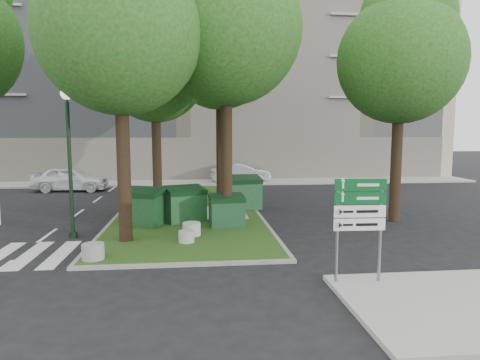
{
  "coord_description": "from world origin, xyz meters",
  "views": [
    {
      "loc": [
        0.82,
        -11.67,
        3.77
      ],
      "look_at": [
        2.39,
        3.31,
        2.0
      ],
      "focal_mm": 32.0,
      "sensor_mm": 36.0,
      "label": 1
    }
  ],
  "objects": [
    {
      "name": "zebra_crossing",
      "position": [
        -3.75,
        1.5,
        0.01
      ],
      "size": [
        5.0,
        3.0,
        0.01
      ],
      "primitive_type": "cube",
      "color": "silver",
      "rests_on": "ground"
    },
    {
      "name": "litter_bin",
      "position": [
        3.2,
        10.49,
        0.5
      ],
      "size": [
        0.43,
        0.43,
        0.75
      ],
      "primitive_type": "cylinder",
      "color": "yellow",
      "rests_on": "median_island"
    },
    {
      "name": "dumpster_d",
      "position": [
        3.0,
        7.9,
        0.86
      ],
      "size": [
        1.81,
        1.39,
        1.55
      ],
      "rotation": [
        0.0,
        0.0,
        0.14
      ],
      "color": "#164824",
      "rests_on": "median_island"
    },
    {
      "name": "directional_sign",
      "position": [
        4.7,
        -2.0,
        1.78
      ],
      "size": [
        1.25,
        0.12,
        2.5
      ],
      "rotation": [
        0.0,
        0.0,
        -0.04
      ],
      "color": "slate",
      "rests_on": "sidewalk_corner"
    },
    {
      "name": "sidewalk_corner",
      "position": [
        6.5,
        -3.5,
        0.06
      ],
      "size": [
        5.0,
        4.0,
        0.12
      ],
      "primitive_type": "cube",
      "color": "#999993",
      "rests_on": "ground"
    },
    {
      "name": "apartment_building",
      "position": [
        0.0,
        26.0,
        8.0
      ],
      "size": [
        41.0,
        12.0,
        16.0
      ],
      "primitive_type": "cube",
      "color": "#C7B095",
      "rests_on": "ground"
    },
    {
      "name": "median_island",
      "position": [
        0.5,
        8.0,
        0.06
      ],
      "size": [
        6.0,
        16.0,
        0.12
      ],
      "primitive_type": "cube",
      "color": "#224313",
      "rests_on": "ground"
    },
    {
      "name": "median_kerb",
      "position": [
        0.5,
        8.0,
        0.05
      ],
      "size": [
        6.3,
        16.3,
        0.1
      ],
      "primitive_type": "cube",
      "color": "gray",
      "rests_on": "ground"
    },
    {
      "name": "car_white",
      "position": [
        -6.87,
        15.5,
        0.77
      ],
      "size": [
        4.61,
        2.08,
        1.54
      ],
      "primitive_type": "imported",
      "rotation": [
        0.0,
        0.0,
        1.51
      ],
      "color": "silver",
      "rests_on": "ground"
    },
    {
      "name": "bollard_right",
      "position": [
        0.66,
        2.98,
        0.34
      ],
      "size": [
        0.62,
        0.62,
        0.45
      ],
      "primitive_type": "cylinder",
      "color": "#AFB0AA",
      "rests_on": "median_island"
    },
    {
      "name": "dumpster_c",
      "position": [
        1.99,
        4.31,
        0.71
      ],
      "size": [
        1.41,
        1.06,
        1.23
      ],
      "rotation": [
        0.0,
        0.0,
        0.1
      ],
      "color": "#10381C",
      "rests_on": "median_island"
    },
    {
      "name": "bollard_mid",
      "position": [
        0.5,
        2.08,
        0.3
      ],
      "size": [
        0.52,
        0.52,
        0.37
      ],
      "primitive_type": "cylinder",
      "color": "#A2A29D",
      "rests_on": "median_island"
    },
    {
      "name": "tree_median_mid",
      "position": [
        -0.91,
        9.06,
        6.98
      ],
      "size": [
        4.8,
        4.8,
        9.99
      ],
      "color": "black",
      "rests_on": "ground"
    },
    {
      "name": "street_lamp",
      "position": [
        -3.5,
        3.59,
        3.27
      ],
      "size": [
        0.41,
        0.41,
        5.21
      ],
      "color": "black",
      "rests_on": "ground"
    },
    {
      "name": "tree_street_right",
      "position": [
        9.09,
        5.06,
        6.98
      ],
      "size": [
        5.0,
        5.0,
        10.06
      ],
      "color": "black",
      "rests_on": "ground"
    },
    {
      "name": "tree_median_near_right",
      "position": [
        2.09,
        4.56,
        7.99
      ],
      "size": [
        5.6,
        5.6,
        11.46
      ],
      "color": "black",
      "rests_on": "ground"
    },
    {
      "name": "dumpster_b",
      "position": [
        0.39,
        5.34,
        0.81
      ],
      "size": [
        1.82,
        1.56,
        1.43
      ],
      "rotation": [
        0.0,
        0.0,
        0.37
      ],
      "color": "#13441E",
      "rests_on": "median_island"
    },
    {
      "name": "dumpster_a",
      "position": [
        -1.21,
        4.92,
        0.81
      ],
      "size": [
        1.84,
        1.59,
        1.43
      ],
      "rotation": [
        0.0,
        0.0,
        -0.4
      ],
      "color": "#0F3916",
      "rests_on": "median_island"
    },
    {
      "name": "building_sidewalk",
      "position": [
        0.0,
        18.5,
        0.06
      ],
      "size": [
        42.0,
        3.0,
        0.12
      ],
      "primitive_type": "cube",
      "color": "#999993",
      "rests_on": "ground"
    },
    {
      "name": "bollard_left",
      "position": [
        -2.1,
        0.5,
        0.34
      ],
      "size": [
        0.62,
        0.62,
        0.44
      ],
      "primitive_type": "cylinder",
      "color": "gray",
      "rests_on": "median_island"
    },
    {
      "name": "tree_median_far",
      "position": [
        2.29,
        12.06,
        8.32
      ],
      "size": [
        5.8,
        5.8,
        11.93
      ],
      "color": "black",
      "rests_on": "ground"
    },
    {
      "name": "car_silver",
      "position": [
        4.04,
        18.56,
        0.69
      ],
      "size": [
        4.34,
        2.0,
        1.38
      ],
      "primitive_type": "imported",
      "rotation": [
        0.0,
        0.0,
        1.7
      ],
      "color": "#A3A6AB",
      "rests_on": "ground"
    },
    {
      "name": "ground",
      "position": [
        0.0,
        0.0,
        0.0
      ],
      "size": [
        120.0,
        120.0,
        0.0
      ],
      "primitive_type": "plane",
      "color": "black",
      "rests_on": "ground"
    },
    {
      "name": "tree_median_near_left",
      "position": [
        -1.41,
        2.56,
        7.32
      ],
      "size": [
        5.2,
        5.2,
        10.53
      ],
      "color": "black",
      "rests_on": "ground"
    }
  ]
}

